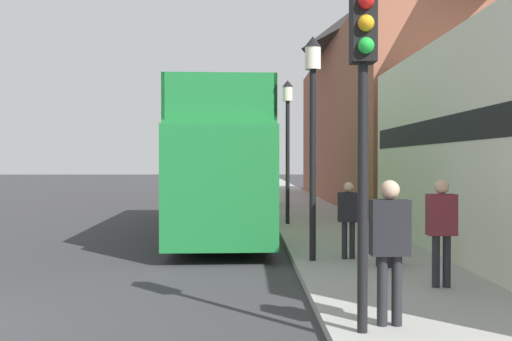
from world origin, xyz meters
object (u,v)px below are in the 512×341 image
(pedestrian_third, at_px, (348,213))
(lamp_post_second, at_px, (288,125))
(pedestrian_second, at_px, (441,223))
(lamp_post_nearest, at_px, (313,105))
(traffic_signal, at_px, (363,82))
(litter_bin, at_px, (388,242))
(tour_bus, at_px, (221,171))
(pedestrian_nearest, at_px, (390,238))
(parked_car_ahead_of_bus, at_px, (243,194))

(pedestrian_third, distance_m, lamp_post_second, 7.37)
(pedestrian_second, distance_m, lamp_post_second, 10.17)
(lamp_post_nearest, distance_m, lamp_post_second, 7.17)
(traffic_signal, relative_size, lamp_post_second, 0.87)
(litter_bin, bearing_deg, lamp_post_nearest, 153.08)
(pedestrian_third, xyz_separation_m, lamp_post_second, (-0.76, 6.98, 2.24))
(pedestrian_second, distance_m, pedestrian_third, 2.97)
(tour_bus, bearing_deg, pedestrian_nearest, -78.96)
(pedestrian_nearest, bearing_deg, lamp_post_second, 91.91)
(traffic_signal, xyz_separation_m, lamp_post_second, (-0.01, 12.28, 0.27))
(tour_bus, height_order, lamp_post_second, lamp_post_second)
(pedestrian_third, height_order, lamp_post_second, lamp_post_second)
(pedestrian_third, relative_size, lamp_post_nearest, 0.35)
(tour_bus, distance_m, lamp_post_nearest, 6.43)
(pedestrian_second, height_order, lamp_post_nearest, lamp_post_nearest)
(traffic_signal, height_order, lamp_post_nearest, lamp_post_nearest)
(parked_car_ahead_of_bus, xyz_separation_m, lamp_post_second, (1.48, -8.10, 2.67))
(tour_bus, distance_m, traffic_signal, 11.29)
(lamp_post_nearest, bearing_deg, traffic_signal, -89.88)
(traffic_signal, bearing_deg, litter_bin, 73.08)
(traffic_signal, height_order, lamp_post_second, lamp_post_second)
(litter_bin, bearing_deg, parked_car_ahead_of_bus, 100.09)
(tour_bus, height_order, pedestrian_third, tour_bus)
(pedestrian_third, relative_size, litter_bin, 1.79)
(pedestrian_nearest, xyz_separation_m, lamp_post_second, (-0.40, 11.98, 2.12))
(tour_bus, relative_size, parked_car_ahead_of_bus, 2.87)
(traffic_signal, bearing_deg, pedestrian_nearest, 38.05)
(traffic_signal, bearing_deg, parked_car_ahead_of_bus, 94.18)
(traffic_signal, xyz_separation_m, lamp_post_nearest, (-0.01, 5.12, 0.21))
(pedestrian_nearest, xyz_separation_m, litter_bin, (0.96, 4.13, -0.60))
(parked_car_ahead_of_bus, distance_m, pedestrian_nearest, 20.17)
(tour_bus, bearing_deg, litter_bin, -64.43)
(parked_car_ahead_of_bus, height_order, pedestrian_third, pedestrian_third)
(pedestrian_third, xyz_separation_m, traffic_signal, (-0.75, -5.30, 1.97))
(tour_bus, bearing_deg, lamp_post_nearest, -72.53)
(pedestrian_nearest, relative_size, lamp_post_nearest, 0.39)
(traffic_signal, distance_m, lamp_post_second, 12.29)
(pedestrian_third, distance_m, lamp_post_nearest, 2.32)
(tour_bus, distance_m, lamp_post_second, 2.84)
(pedestrian_nearest, height_order, litter_bin, pedestrian_nearest)
(tour_bus, height_order, traffic_signal, traffic_signal)
(parked_car_ahead_of_bus, bearing_deg, pedestrian_third, -81.48)
(parked_car_ahead_of_bus, xyz_separation_m, pedestrian_second, (3.24, -17.88, 0.51))
(tour_bus, xyz_separation_m, pedestrian_second, (3.85, -8.53, -0.69))
(parked_car_ahead_of_bus, bearing_deg, pedestrian_nearest, -84.58)
(lamp_post_second, bearing_deg, pedestrian_third, -83.78)
(lamp_post_second, bearing_deg, tour_bus, -149.08)
(pedestrian_second, bearing_deg, litter_bin, 101.73)
(tour_bus, height_order, lamp_post_nearest, lamp_post_nearest)
(pedestrian_nearest, bearing_deg, parked_car_ahead_of_bus, 95.34)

